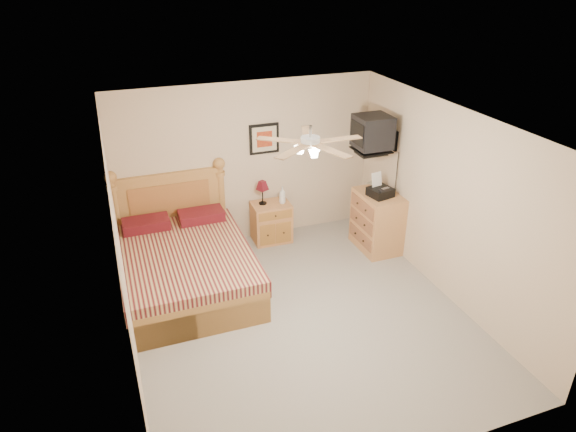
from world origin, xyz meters
The scene contains 17 objects.
floor centered at (0.00, 0.00, 0.00)m, with size 4.50×4.50×0.00m, color gray.
ceiling centered at (0.00, 0.00, 2.50)m, with size 4.00×4.50×0.04m, color white.
wall_back centered at (0.00, 2.25, 1.25)m, with size 4.00×0.04×2.50m, color beige.
wall_front centered at (0.00, -2.25, 1.25)m, with size 4.00×0.04×2.50m, color beige.
wall_left centered at (-2.00, 0.00, 1.25)m, with size 0.04×4.50×2.50m, color beige.
wall_right centered at (2.00, 0.00, 1.25)m, with size 0.04×4.50×2.50m, color beige.
bed centered at (-1.22, 1.12, 0.71)m, with size 1.67×2.19×1.42m, color #B57F39, non-canonical shape.
nightstand centered at (0.29, 2.00, 0.32)m, with size 0.59×0.44×0.64m, color #C77A47.
table_lamp centered at (0.17, 2.06, 0.83)m, with size 0.21×0.21×0.38m, color maroon, non-canonical shape.
lotion_bottle centered at (0.46, 1.98, 0.77)m, with size 0.10×0.10×0.27m, color white.
framed_picture centered at (0.27, 2.23, 1.62)m, with size 0.46×0.04×0.46m, color black.
dresser centered at (1.73, 1.22, 0.46)m, with size 0.54×0.77×0.91m, color tan.
fax_machine centered at (1.70, 1.15, 1.08)m, with size 0.32×0.34×0.34m, color black, non-canonical shape.
magazine_lower centered at (1.75, 1.46, 0.93)m, with size 0.21×0.28×0.03m, color #B1A28D.
magazine_upper centered at (1.76, 1.46, 0.95)m, with size 0.18×0.24×0.02m, color tan.
wall_tv centered at (1.75, 1.34, 1.81)m, with size 0.56×0.46×0.58m, color black, non-canonical shape.
ceiling_fan centered at (0.00, -0.20, 2.36)m, with size 1.14×1.14×0.28m, color white, non-canonical shape.
Camera 1 is at (-1.94, -4.83, 4.05)m, focal length 32.00 mm.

